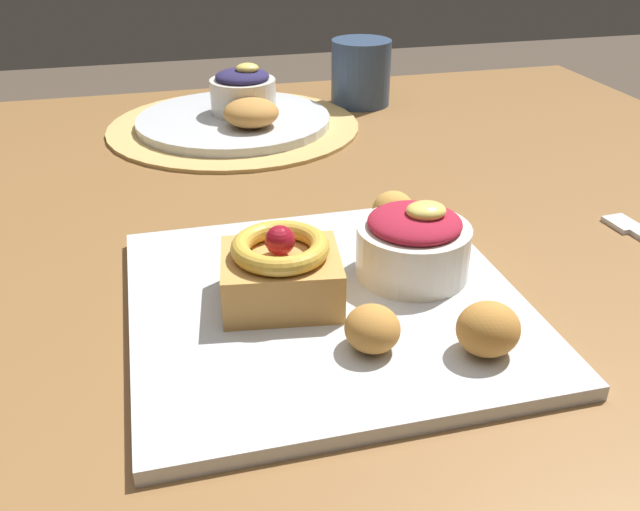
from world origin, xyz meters
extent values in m
cube|color=brown|center=(0.00, 0.00, 0.71)|extent=(1.34, 1.09, 0.04)
cylinder|color=brown|center=(0.58, 0.45, 0.34)|extent=(0.07, 0.07, 0.69)
cylinder|color=tan|center=(0.03, 0.32, 0.73)|extent=(0.35, 0.35, 0.00)
cube|color=silver|center=(0.04, -0.16, 0.74)|extent=(0.31, 0.31, 0.01)
cube|color=#C68E47|center=(0.00, -0.15, 0.76)|extent=(0.10, 0.09, 0.04)
torus|color=gold|center=(0.00, -0.15, 0.79)|extent=(0.09, 0.09, 0.02)
sphere|color=maroon|center=(0.00, -0.15, 0.80)|extent=(0.02, 0.02, 0.02)
cylinder|color=silver|center=(0.12, -0.14, 0.76)|extent=(0.10, 0.10, 0.04)
ellipsoid|color=#A31E33|center=(0.12, -0.14, 0.79)|extent=(0.08, 0.08, 0.02)
ellipsoid|color=#EAD666|center=(0.12, -0.14, 0.80)|extent=(0.03, 0.03, 0.01)
ellipsoid|color=#BC7F38|center=(0.05, -0.23, 0.76)|extent=(0.04, 0.04, 0.03)
ellipsoid|color=#BC7F38|center=(0.13, -0.26, 0.76)|extent=(0.05, 0.04, 0.04)
ellipsoid|color=gold|center=(0.13, -0.05, 0.76)|extent=(0.04, 0.04, 0.04)
cylinder|color=silver|center=(0.03, 0.32, 0.74)|extent=(0.27, 0.27, 0.01)
cylinder|color=silver|center=(0.05, 0.34, 0.77)|extent=(0.09, 0.09, 0.05)
ellipsoid|color=#28234C|center=(0.05, 0.34, 0.80)|extent=(0.07, 0.07, 0.02)
ellipsoid|color=#EAD666|center=(0.05, 0.33, 0.81)|extent=(0.03, 0.03, 0.01)
ellipsoid|color=#B77F3D|center=(0.05, 0.28, 0.77)|extent=(0.07, 0.07, 0.04)
cube|color=silver|center=(0.36, -0.08, 0.73)|extent=(0.03, 0.04, 0.00)
cylinder|color=#334766|center=(0.24, 0.39, 0.78)|extent=(0.09, 0.09, 0.10)
camera|label=1|loc=(-0.09, -0.62, 1.04)|focal=39.03mm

